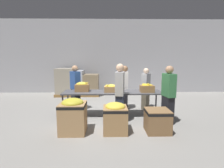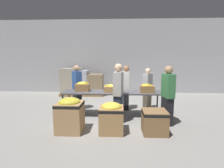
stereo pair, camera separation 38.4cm
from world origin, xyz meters
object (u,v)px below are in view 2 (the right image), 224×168
object	(u,v)px
volunteer_4	(77,88)
pallet_stack_0	(94,85)
banana_box_0	(82,86)
donation_bin_1	(111,117)
sorting_table	(112,93)
pallet_stack_1	(80,83)
volunteer_1	(168,96)
pallet_stack_2	(72,82)
banana_box_1	(111,88)
donation_bin_2	(154,121)
banana_box_2	(147,88)
donation_bin_0	(70,114)
volunteer_2	(126,88)
volunteer_3	(118,94)
volunteer_0	(147,89)

from	to	relation	value
volunteer_4	pallet_stack_0	distance (m)	2.69
banana_box_0	donation_bin_1	distance (m)	1.82
sorting_table	pallet_stack_1	xyz separation A→B (m)	(-1.87, 3.36, -0.13)
volunteer_1	pallet_stack_2	size ratio (longest dim) A/B	1.21
sorting_table	banana_box_1	world-z (taller)	banana_box_1
donation_bin_2	pallet_stack_1	bearing A→B (deg)	122.63
volunteer_4	banana_box_2	bearing A→B (deg)	36.51
donation_bin_0	donation_bin_2	distance (m)	2.16
sorting_table	volunteer_2	xyz separation A→B (m)	(0.47, 0.78, 0.04)
volunteer_1	pallet_stack_1	distance (m)	5.35
volunteer_1	donation_bin_0	xyz separation A→B (m)	(-2.63, -0.62, -0.36)
sorting_table	banana_box_1	bearing A→B (deg)	-121.53
volunteer_1	volunteer_3	xyz separation A→B (m)	(-1.40, 0.12, 0.03)
sorting_table	pallet_stack_0	world-z (taller)	pallet_stack_0
donation_bin_0	donation_bin_2	xyz separation A→B (m)	(2.16, 0.00, -0.15)
volunteer_0	pallet_stack_0	xyz separation A→B (m)	(-2.37, 2.56, -0.23)
volunteer_3	donation_bin_0	xyz separation A→B (m)	(-1.24, -0.74, -0.39)
volunteer_0	volunteer_4	distance (m)	2.61
sorting_table	volunteer_1	xyz separation A→B (m)	(1.60, -0.71, 0.07)
volunteer_3	banana_box_0	bearing A→B (deg)	71.40
banana_box_0	volunteer_1	xyz separation A→B (m)	(2.59, -0.77, -0.14)
donation_bin_1	sorting_table	bearing A→B (deg)	91.69
banana_box_2	volunteer_4	bearing A→B (deg)	162.29
banana_box_0	volunteer_2	world-z (taller)	volunteer_2
banana_box_1	banana_box_2	xyz separation A→B (m)	(1.14, -0.05, 0.01)
volunteer_3	volunteer_4	world-z (taller)	volunteer_3
donation_bin_2	pallet_stack_2	xyz separation A→B (m)	(-3.38, 4.69, 0.37)
volunteer_3	donation_bin_2	xyz separation A→B (m)	(0.92, -0.74, -0.54)
banana_box_1	volunteer_0	xyz separation A→B (m)	(1.29, 0.84, -0.17)
banana_box_0	pallet_stack_2	size ratio (longest dim) A/B	0.32
volunteer_0	volunteer_1	bearing A→B (deg)	46.49
sorting_table	pallet_stack_0	bearing A→B (deg)	108.28
banana_box_0	donation_bin_0	xyz separation A→B (m)	(-0.04, -1.39, -0.50)
banana_box_2	pallet_stack_1	world-z (taller)	pallet_stack_1
volunteer_2	volunteer_3	distance (m)	1.40
banana_box_2	banana_box_1	bearing A→B (deg)	177.72
volunteer_0	volunteer_2	world-z (taller)	volunteer_2
volunteer_3	pallet_stack_1	size ratio (longest dim) A/B	1.35
sorting_table	pallet_stack_2	xyz separation A→B (m)	(-2.26, 3.36, -0.08)
sorting_table	banana_box_1	distance (m)	0.18
banana_box_2	volunteer_4	world-z (taller)	volunteer_4
pallet_stack_1	volunteer_1	bearing A→B (deg)	-49.52
sorting_table	banana_box_0	distance (m)	1.02
donation_bin_1	volunteer_2	bearing A→B (deg)	78.35
banana_box_1	pallet_stack_1	xyz separation A→B (m)	(-1.84, 3.40, -0.30)
banana_box_2	donation_bin_1	xyz separation A→B (m)	(-1.07, -1.23, -0.54)
volunteer_3	donation_bin_1	bearing A→B (deg)	177.26
banana_box_0	volunteer_4	bearing A→B (deg)	118.57
donation_bin_0	volunteer_4	bearing A→B (deg)	98.62
volunteer_2	donation_bin_1	xyz separation A→B (m)	(-0.44, -2.11, -0.40)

